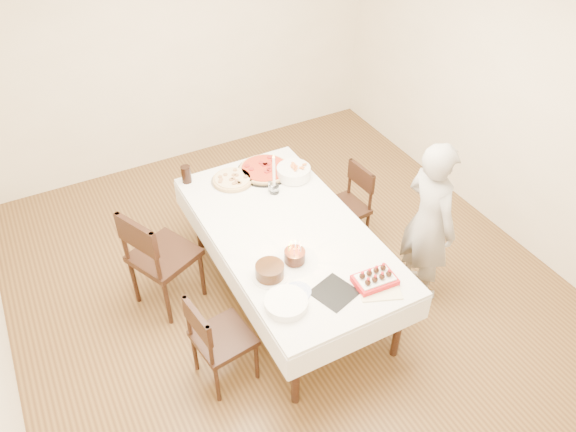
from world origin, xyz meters
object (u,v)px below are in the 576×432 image
birthday_cake (295,253)px  strawberry_box (375,279)px  person (429,222)px  pasta_bowl (294,172)px  chair_left_savory (164,255)px  taper_candle (274,174)px  chair_right_savory (344,209)px  dining_table (288,264)px  layer_cake (270,271)px  pizza_pepperoni (265,169)px  cola_glass (186,174)px  pizza_white (233,180)px  chair_left_dessert (223,338)px

birthday_cake → strawberry_box: size_ratio=0.53×
person → pasta_bowl: size_ratio=5.00×
chair_left_savory → taper_candle: 1.12m
chair_left_savory → chair_right_savory: bearing=152.5°
dining_table → layer_cake: (-0.35, -0.39, 0.43)m
pizza_pepperoni → strawberry_box: strawberry_box is taller
pizza_pepperoni → birthday_cake: size_ratio=3.16×
dining_table → cola_glass: (-0.48, 0.98, 0.45)m
person → birthday_cake: bearing=84.6°
birthday_cake → pasta_bowl: bearing=62.0°
pizza_pepperoni → birthday_cake: bearing=-105.4°
pizza_white → pasta_bowl: size_ratio=1.28×
pizza_white → birthday_cake: bearing=-89.9°
layer_cake → strawberry_box: layer_cake is taller
chair_left_savory → pizza_white: 0.89m
chair_left_dessert → layer_cake: 0.59m
dining_table → chair_right_savory: (0.78, 0.37, 0.03)m
chair_left_dessert → pasta_bowl: 1.64m
layer_cake → dining_table: bearing=47.7°
pizza_pepperoni → pasta_bowl: (0.19, -0.20, 0.03)m
taper_candle → layer_cake: taper_candle is taller
layer_cake → strawberry_box: (0.63, -0.41, -0.02)m
chair_left_savory → pizza_white: size_ratio=2.63×
chair_left_savory → birthday_cake: (0.78, -0.79, 0.34)m
dining_table → birthday_cake: (-0.12, -0.34, 0.46)m
chair_left_dessert → layer_cake: size_ratio=3.14×
taper_candle → cola_glass: (-0.60, 0.50, -0.11)m
chair_left_dessert → layer_cake: (0.43, 0.10, 0.39)m
taper_candle → cola_glass: bearing=140.6°
chair_left_dessert → pizza_white: 1.49m
person → taper_candle: person is taller
chair_right_savory → birthday_cake: birthday_cake is taller
pizza_white → layer_cake: layer_cake is taller
pizza_pepperoni → pasta_bowl: 0.28m
person → cola_glass: person is taller
person → layer_cake: person is taller
chair_right_savory → layer_cake: 1.42m
dining_table → cola_glass: cola_glass is taller
dining_table → layer_cake: 0.68m
chair_right_savory → pizza_white: 1.07m
taper_candle → pizza_pepperoni: bearing=78.6°
dining_table → pizza_white: 0.90m
chair_right_savory → person: (0.26, -0.81, 0.34)m
chair_right_savory → chair_left_dessert: chair_left_dessert is taller
chair_left_dessert → pizza_pepperoni: 1.66m
chair_left_dessert → cola_glass: 1.56m
person → strawberry_box: person is taller
chair_left_dessert → pizza_pepperoni: chair_left_dessert is taller
chair_left_savory → strawberry_box: bearing=108.5°
chair_left_savory → person: person is taller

